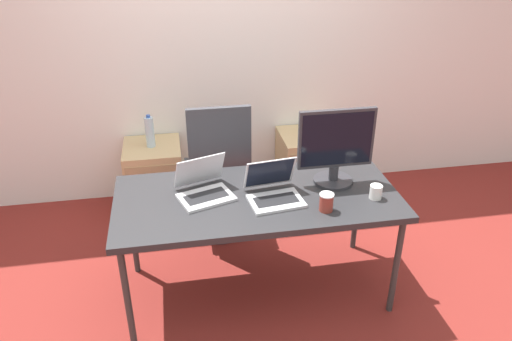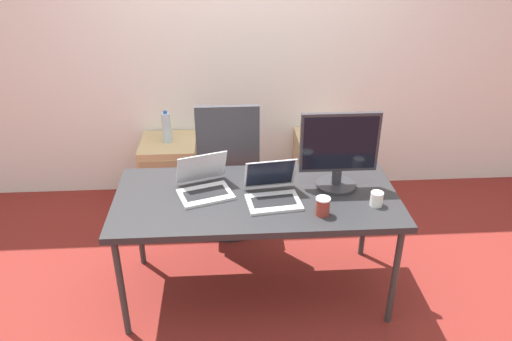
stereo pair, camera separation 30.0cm
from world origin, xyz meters
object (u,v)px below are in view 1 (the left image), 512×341
cabinet_left (155,178)px  monitor (336,148)px  cabinet_right (306,165)px  laptop_left (274,191)px  coffee_cup_white (376,192)px  water_bottle (150,132)px  laptop_right (204,188)px  coffee_cup_brown (326,202)px  office_chair (219,183)px

cabinet_left → monitor: (1.16, -1.10, 0.69)m
cabinet_right → laptop_left: laptop_left is taller
cabinet_left → coffee_cup_white: (1.35, -1.33, 0.49)m
cabinet_left → water_bottle: (0.00, 0.00, 0.42)m
cabinet_left → laptop_right: bearing=-73.0°
cabinet_right → water_bottle: bearing=179.9°
laptop_left → water_bottle: bearing=121.4°
laptop_left → coffee_cup_brown: size_ratio=3.18×
laptop_left → laptop_right: same height
laptop_right → coffee_cup_white: size_ratio=4.55×
cabinet_left → laptop_right: size_ratio=1.47×
coffee_cup_brown → laptop_left: bearing=145.5°
office_chair → laptop_right: 0.79m
office_chair → water_bottle: 0.71m
cabinet_right → coffee_cup_brown: 1.53m
office_chair → coffee_cup_brown: size_ratio=10.22×
coffee_cup_white → laptop_left: bearing=170.1°
water_bottle → coffee_cup_white: bearing=-44.6°
coffee_cup_white → coffee_cup_brown: coffee_cup_brown is taller
coffee_cup_brown → cabinet_left: bearing=125.8°
cabinet_right → coffee_cup_brown: coffee_cup_brown is taller
water_bottle → monitor: size_ratio=0.55×
laptop_left → monitor: (0.41, 0.13, 0.19)m
water_bottle → laptop_right: (0.34, -1.12, 0.08)m
water_bottle → coffee_cup_white: 1.90m
cabinet_right → coffee_cup_brown: (-0.29, -1.41, 0.50)m
office_chair → coffee_cup_white: (0.86, -0.91, 0.36)m
coffee_cup_brown → water_bottle: bearing=125.8°
cabinet_left → office_chair: bearing=-40.7°
laptop_right → coffee_cup_white: 1.04m
cabinet_left → laptop_left: 1.52m
cabinet_right → coffee_cup_brown: size_ratio=5.33×
laptop_left → monitor: bearing=17.6°
water_bottle → monitor: monitor is taller
laptop_left → monitor: monitor is taller
coffee_cup_white → monitor: bearing=128.7°
office_chair → monitor: 1.10m
cabinet_left → cabinet_right: (1.31, 0.00, 0.00)m
cabinet_left → cabinet_right: bearing=0.0°
cabinet_left → coffee_cup_white: size_ratio=6.71×
office_chair → water_bottle: size_ratio=4.11×
cabinet_left → coffee_cup_brown: coffee_cup_brown is taller
cabinet_right → coffee_cup_white: (0.05, -1.33, 0.49)m
laptop_right → cabinet_left: bearing=107.0°
office_chair → laptop_left: bearing=-72.3°
cabinet_left → monitor: monitor is taller
cabinet_right → monitor: bearing=-97.5°
cabinet_right → water_bottle: 1.37m
monitor → coffee_cup_brown: (-0.14, -0.32, -0.19)m
monitor → coffee_cup_brown: monitor is taller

